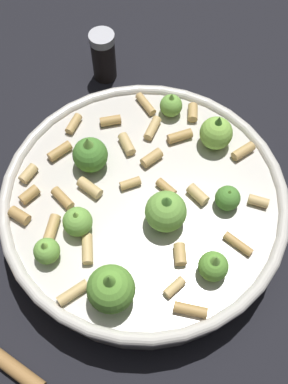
% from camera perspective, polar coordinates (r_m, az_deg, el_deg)
% --- Properties ---
extents(ground_plane, '(2.40, 2.40, 0.00)m').
position_cam_1_polar(ground_plane, '(0.57, 0.00, -3.27)').
color(ground_plane, black).
extents(cooking_pan, '(0.33, 0.33, 0.12)m').
position_cam_1_polar(cooking_pan, '(0.53, -0.03, -1.66)').
color(cooking_pan, beige).
rests_on(cooking_pan, ground).
extents(pepper_shaker, '(0.04, 0.04, 0.08)m').
position_cam_1_polar(pepper_shaker, '(0.68, -5.11, 16.66)').
color(pepper_shaker, black).
rests_on(pepper_shaker, ground).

